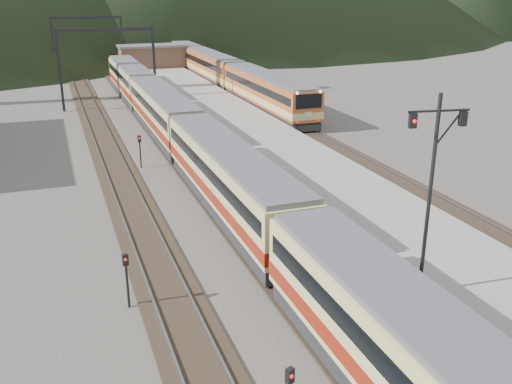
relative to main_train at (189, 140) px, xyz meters
name	(u,v)px	position (x,y,z in m)	size (l,w,h in m)	color
track_main	(168,140)	(0.00, 7.48, -1.80)	(2.60, 200.00, 0.23)	black
track_far	(105,145)	(-5.00, 7.48, -1.80)	(2.60, 200.00, 0.23)	black
track_second	(298,129)	(11.50, 7.48, -1.80)	(2.60, 200.00, 0.23)	black
platform	(242,135)	(5.60, 5.48, -1.36)	(8.00, 100.00, 1.00)	gray
gantry_near	(107,53)	(-2.85, 22.48, 3.72)	(9.55, 0.25, 8.00)	black
gantry_far	(88,34)	(-2.85, 47.48, 3.72)	(9.55, 0.25, 8.00)	black
station_shed	(152,56)	(5.60, 45.48, 0.71)	(9.40, 4.40, 3.10)	brown
main_train	(189,140)	(0.00, 0.00, 0.00)	(2.68, 73.49, 3.27)	#C8BC75
second_train	(213,67)	(11.50, 34.97, 0.12)	(2.87, 58.96, 3.51)	#AF5221
signal_mast	(432,178)	(3.54, -21.67, 3.67)	(2.18, 0.53, 7.48)	black
short_signal_b	(140,147)	(-3.26, 0.84, -0.40)	(0.22, 0.17, 2.27)	black
short_signal_c	(126,274)	(-6.63, -17.32, -0.40)	(0.24, 0.19, 2.27)	black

